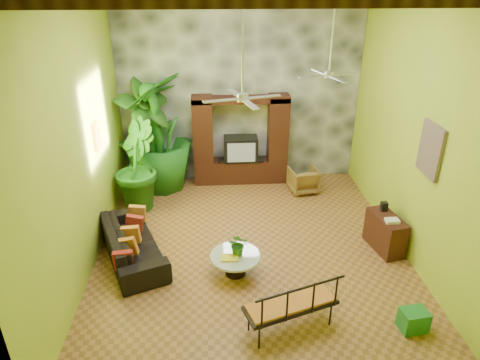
{
  "coord_description": "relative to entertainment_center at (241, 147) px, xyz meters",
  "views": [
    {
      "loc": [
        -0.67,
        -7.06,
        4.99
      ],
      "look_at": [
        -0.2,
        0.2,
        1.45
      ],
      "focal_mm": 32.0,
      "sensor_mm": 36.0,
      "label": 1
    }
  ],
  "objects": [
    {
      "name": "ground",
      "position": [
        0.0,
        -3.14,
        -0.97
      ],
      "size": [
        7.0,
        7.0,
        0.0
      ],
      "primitive_type": "plane",
      "color": "brown",
      "rests_on": "ground"
    },
    {
      "name": "back_wall",
      "position": [
        0.0,
        0.36,
        1.53
      ],
      "size": [
        6.0,
        0.02,
        5.0
      ],
      "primitive_type": "cube",
      "color": "#A0BC2A",
      "rests_on": "ground"
    },
    {
      "name": "left_wall",
      "position": [
        -3.0,
        -3.14,
        1.53
      ],
      "size": [
        0.02,
        7.0,
        5.0
      ],
      "primitive_type": "cube",
      "color": "#A0BC2A",
      "rests_on": "ground"
    },
    {
      "name": "right_wall",
      "position": [
        3.0,
        -3.14,
        1.53
      ],
      "size": [
        0.02,
        7.0,
        5.0
      ],
      "primitive_type": "cube",
      "color": "#A0BC2A",
      "rests_on": "ground"
    },
    {
      "name": "stone_accent_wall",
      "position": [
        0.0,
        0.3,
        1.53
      ],
      "size": [
        5.98,
        0.1,
        4.98
      ],
      "primitive_type": "cube",
      "color": "#3E4247",
      "rests_on": "ground"
    },
    {
      "name": "entertainment_center",
      "position": [
        0.0,
        0.0,
        0.0
      ],
      "size": [
        2.4,
        0.55,
        2.3
      ],
      "color": "black",
      "rests_on": "ground"
    },
    {
      "name": "ceiling_fan_front",
      "position": [
        -0.2,
        -3.54,
        2.44
      ],
      "size": [
        1.28,
        1.28,
        1.86
      ],
      "color": "silver",
      "rests_on": "ceiling"
    },
    {
      "name": "ceiling_fan_back",
      "position": [
        1.6,
        -1.94,
        2.44
      ],
      "size": [
        1.28,
        1.28,
        1.86
      ],
      "color": "silver",
      "rests_on": "ceiling"
    },
    {
      "name": "wall_art_mask",
      "position": [
        -2.96,
        -2.14,
        1.13
      ],
      "size": [
        0.06,
        0.32,
        0.55
      ],
      "primitive_type": "cube",
      "color": "gold",
      "rests_on": "left_wall"
    },
    {
      "name": "wall_art_painting",
      "position": [
        2.96,
        -3.74,
        1.33
      ],
      "size": [
        0.06,
        0.7,
        0.9
      ],
      "primitive_type": "cube",
      "color": "navy",
      "rests_on": "right_wall"
    },
    {
      "name": "sofa",
      "position": [
        -2.3,
        -3.23,
        -0.63
      ],
      "size": [
        1.66,
        2.43,
        0.66
      ],
      "primitive_type": "imported",
      "rotation": [
        0.0,
        0.0,
        1.95
      ],
      "color": "black",
      "rests_on": "ground"
    },
    {
      "name": "wicker_armchair",
      "position": [
        1.53,
        -0.7,
        -0.66
      ],
      "size": [
        0.77,
        0.79,
        0.62
      ],
      "primitive_type": "imported",
      "rotation": [
        0.0,
        0.0,
        3.32
      ],
      "color": "#9A6738",
      "rests_on": "ground"
    },
    {
      "name": "tall_plant_a",
      "position": [
        -2.3,
        -0.19,
        0.41
      ],
      "size": [
        1.75,
        1.68,
        2.76
      ],
      "primitive_type": "imported",
      "rotation": [
        0.0,
        0.0,
        0.68
      ],
      "color": "#265B18",
      "rests_on": "ground"
    },
    {
      "name": "tall_plant_b",
      "position": [
        -2.47,
        -1.21,
        0.08
      ],
      "size": [
        1.12,
        1.3,
        2.09
      ],
      "primitive_type": "imported",
      "rotation": [
        0.0,
        0.0,
        1.75
      ],
      "color": "#226B1C",
      "rests_on": "ground"
    },
    {
      "name": "tall_plant_c",
      "position": [
        -2.04,
        -0.2,
        0.49
      ],
      "size": [
        2.14,
        2.14,
        2.92
      ],
      "primitive_type": "imported",
      "rotation": [
        0.0,
        0.0,
        4.31
      ],
      "color": "#1F6B1C",
      "rests_on": "ground"
    },
    {
      "name": "coffee_table",
      "position": [
        -0.35,
        -3.88,
        -0.71
      ],
      "size": [
        0.91,
        0.91,
        0.4
      ],
      "rotation": [
        0.0,
        0.0,
        0.03
      ],
      "color": "black",
      "rests_on": "ground"
    },
    {
      "name": "centerpiece_plant",
      "position": [
        -0.29,
        -3.83,
        -0.36
      ],
      "size": [
        0.38,
        0.33,
        0.4
      ],
      "primitive_type": "imported",
      "rotation": [
        0.0,
        0.0,
        -0.05
      ],
      "color": "#29621A",
      "rests_on": "coffee_table"
    },
    {
      "name": "yellow_tray",
      "position": [
        -0.45,
        -3.97,
        -0.55
      ],
      "size": [
        0.31,
        0.23,
        0.03
      ],
      "primitive_type": "cube",
      "rotation": [
        0.0,
        0.0,
        -0.04
      ],
      "color": "gold",
      "rests_on": "coffee_table"
    },
    {
      "name": "iron_bench",
      "position": [
        0.42,
        -5.34,
        -0.42
      ],
      "size": [
        1.51,
        0.97,
        0.57
      ],
      "rotation": [
        0.0,
        0.0,
        0.33
      ],
      "color": "black",
      "rests_on": "ground"
    },
    {
      "name": "side_console",
      "position": [
        2.65,
        -3.27,
        -0.6
      ],
      "size": [
        0.59,
        0.98,
        0.73
      ],
      "primitive_type": "cube",
      "rotation": [
        0.0,
        0.0,
        0.21
      ],
      "color": "#3A2212",
      "rests_on": "ground"
    },
    {
      "name": "green_bin",
      "position": [
        2.31,
        -5.41,
        -0.79
      ],
      "size": [
        0.44,
        0.35,
        0.35
      ],
      "primitive_type": "cube",
      "rotation": [
        0.0,
        0.0,
        0.13
      ],
      "color": "#1F7537",
      "rests_on": "ground"
    }
  ]
}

